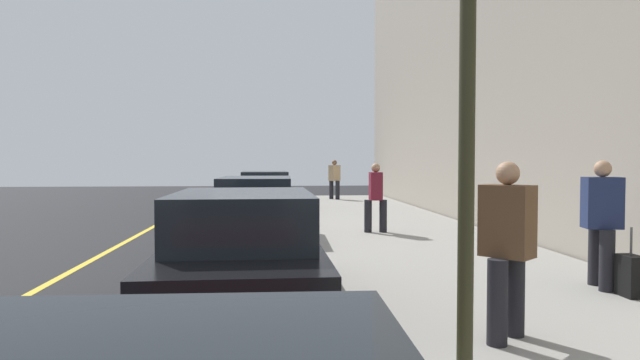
% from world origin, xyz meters
% --- Properties ---
extents(ground_plane, '(56.00, 56.00, 0.00)m').
position_xyz_m(ground_plane, '(0.00, 0.00, 0.00)').
color(ground_plane, black).
extents(sidewalk, '(28.00, 4.60, 0.15)m').
position_xyz_m(sidewalk, '(0.00, -3.30, 0.07)').
color(sidewalk, gray).
rests_on(sidewalk, ground).
extents(lane_stripe_centre, '(28.00, 0.14, 0.01)m').
position_xyz_m(lane_stripe_centre, '(0.00, 3.20, 0.00)').
color(lane_stripe_centre, gold).
rests_on(lane_stripe_centre, ground).
extents(snow_bank_curb, '(5.19, 0.56, 0.22)m').
position_xyz_m(snow_bank_curb, '(-3.86, -0.70, 0.11)').
color(snow_bank_curb, white).
rests_on(snow_bank_curb, ground).
extents(parked_car_black, '(4.55, 1.96, 1.51)m').
position_xyz_m(parked_car_black, '(-6.29, 0.11, 0.76)').
color(parked_car_black, black).
rests_on(parked_car_black, ground).
extents(parked_car_navy, '(4.71, 1.97, 1.51)m').
position_xyz_m(parked_car_navy, '(-0.23, 0.17, 0.76)').
color(parked_car_navy, black).
rests_on(parked_car_navy, ground).
extents(parked_car_silver, '(4.30, 1.97, 1.51)m').
position_xyz_m(parked_car_silver, '(6.49, 0.10, 0.76)').
color(parked_car_silver, black).
rests_on(parked_car_silver, ground).
extents(pedestrian_tan_coat, '(0.54, 0.56, 1.78)m').
position_xyz_m(pedestrian_tan_coat, '(11.39, -2.96, 1.10)').
color(pedestrian_tan_coat, black).
rests_on(pedestrian_tan_coat, sidewalk).
extents(pedestrian_brown_coat, '(0.55, 0.53, 1.73)m').
position_xyz_m(pedestrian_brown_coat, '(-7.93, -2.49, 1.07)').
color(pedestrian_brown_coat, black).
rests_on(pedestrian_brown_coat, sidewalk).
extents(pedestrian_navy_coat, '(0.57, 0.52, 1.74)m').
position_xyz_m(pedestrian_navy_coat, '(-5.95, -4.70, 1.08)').
color(pedestrian_navy_coat, black).
rests_on(pedestrian_navy_coat, sidewalk).
extents(pedestrian_burgundy_coat, '(0.47, 0.55, 1.68)m').
position_xyz_m(pedestrian_burgundy_coat, '(-0.00, -2.71, 1.05)').
color(pedestrian_burgundy_coat, black).
rests_on(pedestrian_burgundy_coat, sidewalk).
extents(traffic_light_pole, '(0.35, 0.26, 3.92)m').
position_xyz_m(traffic_light_pole, '(-9.02, -1.69, 2.83)').
color(traffic_light_pole, '#2D2D19').
rests_on(traffic_light_pole, sidewalk).
extents(rolling_suitcase, '(0.34, 0.22, 0.89)m').
position_xyz_m(rolling_suitcase, '(-6.43, -4.80, 0.42)').
color(rolling_suitcase, black).
rests_on(rolling_suitcase, sidewalk).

